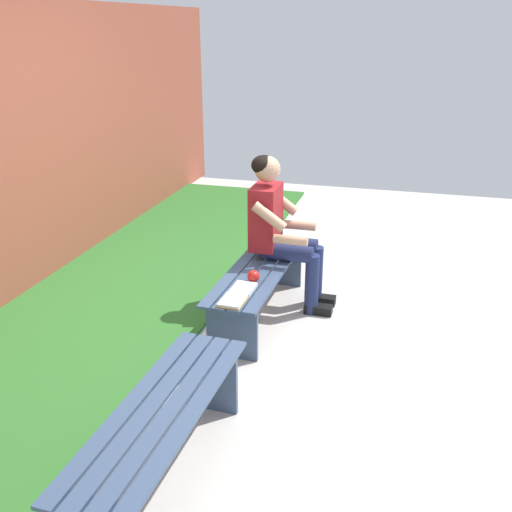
{
  "coord_description": "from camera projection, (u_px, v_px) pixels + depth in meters",
  "views": [
    {
      "loc": [
        3.98,
        1.08,
        2.15
      ],
      "look_at": [
        0.64,
        0.15,
        0.77
      ],
      "focal_mm": 41.03,
      "sensor_mm": 36.0,
      "label": 1
    }
  ],
  "objects": [
    {
      "name": "book_open",
      "position": [
        238.0,
        295.0,
        3.98
      ],
      "size": [
        0.42,
        0.17,
        0.02
      ],
      "rotation": [
        0.0,
        0.0,
        -0.03
      ],
      "color": "white",
      "rests_on": "bench_near"
    },
    {
      "name": "person_seated",
      "position": [
        280.0,
        227.0,
        4.58
      ],
      "size": [
        0.5,
        0.69,
        1.23
      ],
      "color": "maroon",
      "rests_on": "ground"
    },
    {
      "name": "apple",
      "position": [
        253.0,
        276.0,
        4.19
      ],
      "size": [
        0.09,
        0.09,
        0.09
      ],
      "primitive_type": "sphere",
      "color": "red",
      "rests_on": "bench_near"
    },
    {
      "name": "grass_strip",
      "position": [
        38.0,
        347.0,
        4.15
      ],
      "size": [
        9.0,
        2.06,
        0.03
      ],
      "primitive_type": "cube",
      "color": "#2D6B28",
      "rests_on": "ground"
    },
    {
      "name": "bench_far",
      "position": [
        162.0,
        425.0,
        2.87
      ],
      "size": [
        1.45,
        0.45,
        0.42
      ],
      "rotation": [
        0.0,
        0.0,
        -0.03
      ],
      "color": "#384C6B",
      "rests_on": "ground"
    },
    {
      "name": "ground_plane",
      "position": [
        378.0,
        406.0,
        3.56
      ],
      "size": [
        10.0,
        7.0,
        0.04
      ],
      "primitive_type": "cube",
      "color": "beige"
    },
    {
      "name": "bench_near",
      "position": [
        260.0,
        279.0,
        4.51
      ],
      "size": [
        1.53,
        0.45,
        0.42
      ],
      "rotation": [
        0.0,
        0.0,
        -0.03
      ],
      "color": "#384C6B",
      "rests_on": "ground"
    }
  ]
}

